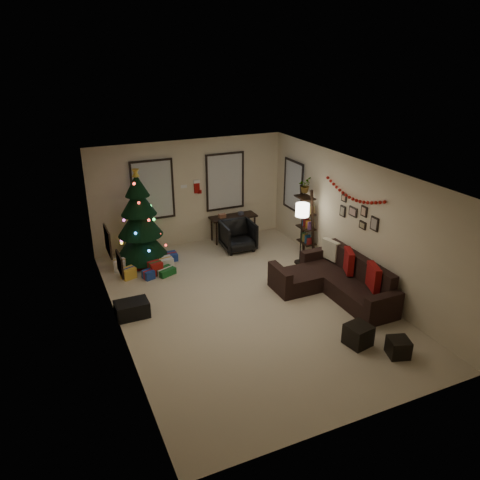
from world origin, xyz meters
The scene contains 29 objects.
floor centered at (0.00, 0.00, 0.00)m, with size 7.00×7.00×0.00m, color #C0AF91.
ceiling centered at (0.00, 0.00, 2.70)m, with size 7.00×7.00×0.00m, color white.
wall_back centered at (0.00, 3.50, 1.35)m, with size 5.00×5.00×0.00m, color beige.
wall_front centered at (0.00, -3.50, 1.35)m, with size 5.00×5.00×0.00m, color beige.
wall_left centered at (-2.50, 0.00, 1.35)m, with size 7.00×7.00×0.00m, color beige.
wall_right centered at (2.50, 0.00, 1.35)m, with size 7.00×7.00×0.00m, color beige.
window_back_left centered at (-0.95, 3.47, 1.55)m, with size 1.05×0.06×1.50m.
window_back_right centered at (0.95, 3.47, 1.55)m, with size 1.05×0.06×1.50m.
window_right_wall centered at (2.47, 2.55, 1.50)m, with size 0.06×0.90×1.30m.
christmas_tree centered at (-1.46, 2.83, 0.97)m, with size 1.26×1.26×2.35m.
presents centered at (-1.41, 2.23, 0.12)m, with size 1.50×1.01×0.30m.
sofa centered at (1.87, -0.34, 0.27)m, with size 1.69×2.47×0.82m.
pillow_red_a centered at (2.21, -1.05, 0.64)m, with size 0.13×0.49×0.49m, color maroon.
pillow_red_b centered at (2.21, -0.25, 0.64)m, with size 0.13×0.48×0.48m, color maroon.
pillow_cream centered at (2.21, 0.40, 0.63)m, with size 0.13×0.44×0.44m, color beige.
ottoman_near centered at (1.17, -2.02, 0.19)m, with size 0.40×0.40×0.38m, color black.
ottoman_far centered at (1.59, -2.56, 0.16)m, with size 0.34×0.34×0.32m, color black.
desk centered at (1.07, 3.22, 0.59)m, with size 1.24×0.44×0.67m.
desk_chair centered at (0.92, 2.57, 0.37)m, with size 0.72×0.68×0.75m, color black.
bookshelf centered at (2.30, 1.58, 0.85)m, with size 0.30×0.52×1.75m.
potted_plant centered at (2.30, 1.76, 1.79)m, with size 0.41×0.35×0.45m, color #4C4C4C.
floor_lamp centered at (1.95, 1.25, 1.24)m, with size 0.31×0.31×1.48m.
art_map centered at (-2.48, 0.76, 1.51)m, with size 0.04×0.60×0.50m.
art_abstract centered at (-2.48, -0.44, 1.57)m, with size 0.04×0.45×0.35m.
gallery centered at (2.48, -0.07, 1.57)m, with size 0.03×1.25×0.54m.
garland centered at (2.45, 0.11, 1.98)m, with size 0.08×1.90×0.30m, color #A5140C, non-canonical shape.
stocking_left centered at (-0.14, 3.52, 1.41)m, with size 0.20×0.05×0.36m.
stocking_right centered at (0.19, 3.47, 1.50)m, with size 0.20×0.05×0.36m.
storage_bin centered at (-2.22, 0.48, 0.16)m, with size 0.63×0.42×0.32m, color black.
Camera 1 is at (-3.49, -7.45, 4.85)m, focal length 35.17 mm.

